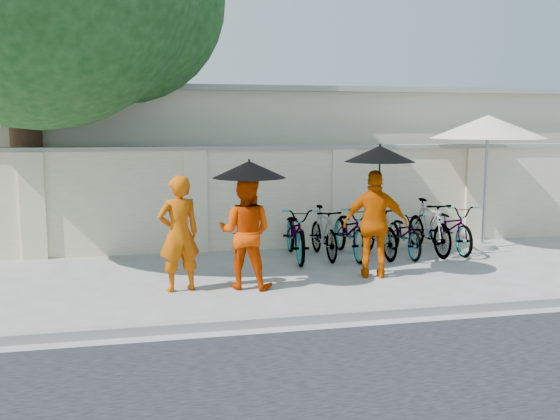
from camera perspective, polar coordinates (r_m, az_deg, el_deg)
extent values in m
plane|color=#A7A7A7|center=(9.66, -0.09, -7.21)|extent=(80.00, 80.00, 0.00)
cube|color=gray|center=(8.05, 2.53, -9.87)|extent=(40.00, 0.16, 0.12)
cube|color=#F3E5BE|center=(12.76, 1.22, 1.07)|extent=(20.00, 0.30, 2.00)
cube|color=beige|center=(16.62, 1.49, 4.73)|extent=(14.00, 6.00, 3.20)
cylinder|color=brown|center=(13.20, -22.19, 5.94)|extent=(0.60, 0.60, 4.40)
imported|color=#BF4F04|center=(9.49, -9.24, -2.14)|extent=(0.73, 0.57, 1.76)
imported|color=#D23800|center=(9.55, -3.17, -2.04)|extent=(1.04, 0.95, 1.74)
cylinder|color=black|center=(9.40, -2.82, 1.14)|extent=(0.02, 0.02, 0.85)
cone|color=black|center=(9.36, -2.84, 3.73)|extent=(1.11, 1.11, 0.25)
imported|color=#CC5000|center=(10.31, 8.71, -1.29)|extent=(1.12, 0.74, 1.77)
cylinder|color=black|center=(10.16, 9.05, 2.19)|extent=(0.02, 0.02, 1.04)
cone|color=black|center=(10.12, 9.12, 5.11)|extent=(1.13, 1.13, 0.26)
cylinder|color=gray|center=(13.34, 18.03, -3.15)|extent=(0.51, 0.51, 0.10)
cylinder|color=#9093A1|center=(13.17, 18.24, 1.79)|extent=(0.06, 0.06, 2.41)
cone|color=beige|center=(13.11, 18.48, 7.24)|extent=(2.29, 2.29, 0.46)
imported|color=#9093A1|center=(11.64, 1.48, -2.06)|extent=(0.83, 1.97, 1.01)
imported|color=#9093A1|center=(11.75, 4.02, -2.06)|extent=(0.47, 1.63, 0.98)
imported|color=#9093A1|center=(11.92, 6.44, -1.89)|extent=(0.71, 1.92, 1.00)
imported|color=#9093A1|center=(12.00, 9.01, -1.86)|extent=(0.53, 1.69, 1.01)
imported|color=#9093A1|center=(12.21, 11.31, -2.08)|extent=(0.63, 1.67, 0.87)
imported|color=#9093A1|center=(12.46, 13.46, -1.50)|extent=(0.55, 1.78, 1.06)
imported|color=#9093A1|center=(12.81, 15.35, -1.52)|extent=(0.70, 1.86, 0.97)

